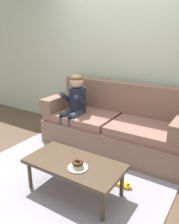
{
  "coord_description": "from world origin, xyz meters",
  "views": [
    {
      "loc": [
        1.56,
        -2.16,
        1.71
      ],
      "look_at": [
        -0.1,
        0.45,
        0.65
      ],
      "focal_mm": 37.43,
      "sensor_mm": 36.0,
      "label": 1
    }
  ],
  "objects_px": {
    "donut": "(78,166)",
    "person_child": "(75,103)",
    "couch": "(116,126)",
    "toy_controller": "(122,185)",
    "coffee_table": "(74,165)"
  },
  "relations": [
    {
      "from": "couch",
      "to": "coffee_table",
      "type": "xyz_separation_m",
      "value": [
        0.12,
        -1.24,
        -0.0
      ]
    },
    {
      "from": "couch",
      "to": "coffee_table",
      "type": "bearing_deg",
      "value": -84.68
    },
    {
      "from": "couch",
      "to": "person_child",
      "type": "xyz_separation_m",
      "value": [
        -0.61,
        -0.21,
        0.32
      ]
    },
    {
      "from": "donut",
      "to": "person_child",
      "type": "bearing_deg",
      "value": 127.03
    },
    {
      "from": "person_child",
      "to": "toy_controller",
      "type": "height_order",
      "value": "person_child"
    },
    {
      "from": "couch",
      "to": "person_child",
      "type": "relative_size",
      "value": 1.97
    },
    {
      "from": "person_child",
      "to": "donut",
      "type": "relative_size",
      "value": 9.18
    },
    {
      "from": "couch",
      "to": "donut",
      "type": "height_order",
      "value": "couch"
    },
    {
      "from": "coffee_table",
      "to": "donut",
      "type": "distance_m",
      "value": 0.15
    },
    {
      "from": "donut",
      "to": "toy_controller",
      "type": "xyz_separation_m",
      "value": [
        0.31,
        0.45,
        -0.39
      ]
    },
    {
      "from": "coffee_table",
      "to": "person_child",
      "type": "distance_m",
      "value": 1.3
    },
    {
      "from": "donut",
      "to": "toy_controller",
      "type": "distance_m",
      "value": 0.67
    },
    {
      "from": "couch",
      "to": "donut",
      "type": "distance_m",
      "value": 1.34
    },
    {
      "from": "couch",
      "to": "person_child",
      "type": "distance_m",
      "value": 0.73
    },
    {
      "from": "coffee_table",
      "to": "person_child",
      "type": "bearing_deg",
      "value": 125.38
    }
  ]
}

